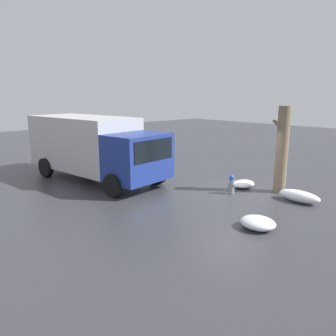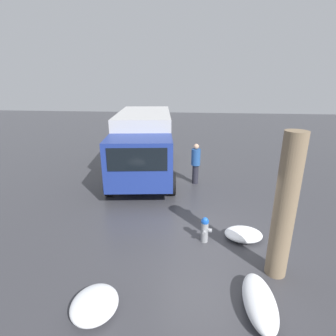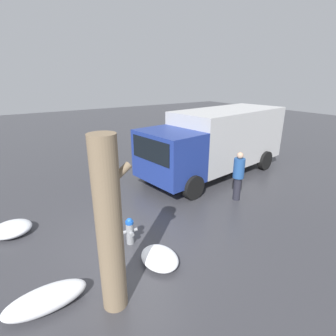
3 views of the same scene
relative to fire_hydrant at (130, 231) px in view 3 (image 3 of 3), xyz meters
name	(u,v)px [view 3 (image 3 of 3)]	position (x,y,z in m)	size (l,w,h in m)	color
ground_plane	(131,243)	(0.00, 0.01, -0.39)	(60.00, 60.00, 0.00)	#38383D
fire_hydrant	(130,231)	(0.00, 0.00, 0.00)	(0.41, 0.31, 0.76)	gray
tree_trunk	(109,228)	(-1.11, -1.63, 1.33)	(0.72, 0.48, 3.42)	#7F6B51
delivery_truck	(217,139)	(5.71, 2.78, 1.18)	(7.47, 3.47, 2.84)	navy
pedestrian	(238,174)	(4.39, 0.28, 0.59)	(0.39, 0.39, 1.78)	#23232D
snow_pile_by_hydrant	(46,299)	(-2.26, -1.01, -0.18)	(1.53, 0.63, 0.42)	white
snow_pile_curbside	(160,258)	(0.23, -1.12, -0.24)	(0.82, 1.07, 0.30)	white
snow_pile_by_tree	(12,229)	(-2.61, 2.23, -0.22)	(1.05, 0.93, 0.35)	white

